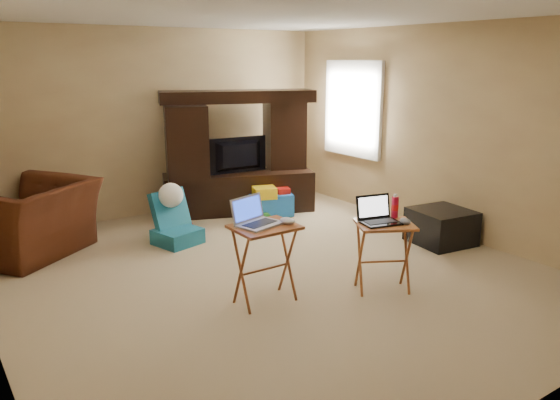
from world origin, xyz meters
TOP-DOWN VIEW (x-y plane):
  - floor at (0.00, 0.00)m, footprint 5.50×5.50m
  - ceiling at (0.00, 0.00)m, footprint 5.50×5.50m
  - wall_back at (0.00, 2.75)m, footprint 5.00×0.00m
  - wall_front at (0.00, -2.75)m, footprint 5.00×0.00m
  - wall_right at (2.50, 0.00)m, footprint 0.00×5.50m
  - window_pane at (2.48, 1.55)m, footprint 0.00×1.20m
  - window_frame at (2.46, 1.55)m, footprint 0.06×1.14m
  - entertainment_center at (0.89, 2.10)m, footprint 2.11×1.19m
  - television at (0.89, 2.06)m, footprint 0.86×0.18m
  - recliner at (-1.85, 1.90)m, footprint 1.63×1.60m
  - child_rocker at (-0.39, 1.34)m, footprint 0.59×0.64m
  - plush_toy at (-0.22, 1.64)m, footprint 0.33×0.27m
  - push_toy at (1.12, 1.65)m, footprint 0.70×0.60m
  - ottoman at (2.16, -0.38)m, footprint 0.70×0.70m
  - tray_table_left at (-0.40, -0.55)m, footprint 0.55×0.44m
  - tray_table_right at (0.63, -0.96)m, footprint 0.63×0.59m
  - laptop_left at (-0.43, -0.52)m, footprint 0.44×0.39m
  - laptop_right at (0.59, -0.94)m, footprint 0.40×0.35m
  - mouse_left at (-0.21, -0.62)m, footprint 0.14×0.17m
  - mouse_right at (0.76, -1.08)m, footprint 0.12×0.15m
  - water_bottle at (0.83, -0.88)m, footprint 0.06×0.06m

SIDE VIEW (x-z plane):
  - floor at x=0.00m, z-range 0.00..0.00m
  - plush_toy at x=-0.22m, z-range 0.00..0.36m
  - ottoman at x=2.16m, z-range 0.00..0.40m
  - push_toy at x=1.12m, z-range 0.00..0.44m
  - child_rocker at x=-0.39m, z-range 0.00..0.62m
  - tray_table_right at x=0.63m, z-range 0.00..0.65m
  - tray_table_left at x=-0.40m, z-range 0.00..0.71m
  - recliner at x=-1.85m, z-range 0.00..0.80m
  - mouse_right at x=0.76m, z-range 0.65..0.71m
  - mouse_left at x=-0.21m, z-range 0.71..0.77m
  - water_bottle at x=0.83m, z-range 0.65..0.85m
  - laptop_right at x=0.59m, z-range 0.65..0.89m
  - television at x=0.89m, z-range 0.56..1.05m
  - laptop_left at x=-0.43m, z-range 0.71..0.95m
  - entertainment_center at x=0.89m, z-range 0.00..1.68m
  - wall_back at x=0.00m, z-range -1.25..3.75m
  - wall_front at x=0.00m, z-range -1.25..3.75m
  - wall_right at x=2.50m, z-range -1.50..4.00m
  - window_pane at x=2.48m, z-range 0.80..2.00m
  - window_frame at x=2.46m, z-range 0.73..2.07m
  - ceiling at x=0.00m, z-range 2.50..2.50m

